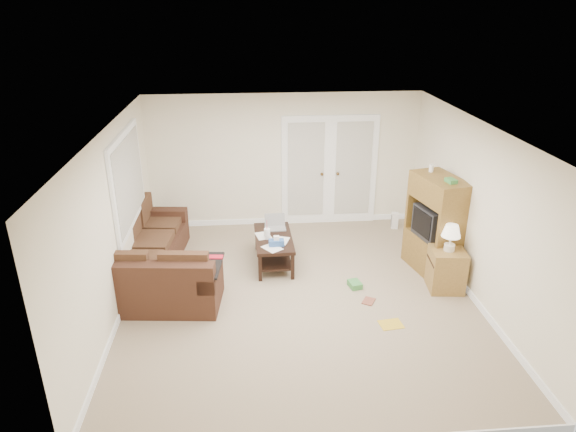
{
  "coord_description": "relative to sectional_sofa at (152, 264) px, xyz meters",
  "views": [
    {
      "loc": [
        -0.72,
        -6.39,
        4.01
      ],
      "look_at": [
        -0.13,
        0.48,
        1.1
      ],
      "focal_mm": 32.0,
      "sensor_mm": 36.0,
      "label": 1
    }
  ],
  "objects": [
    {
      "name": "wall_left",
      "position": [
        -0.32,
        -0.65,
        0.93
      ],
      "size": [
        0.02,
        5.5,
        2.5
      ],
      "primitive_type": "cube",
      "color": "white",
      "rests_on": "floor"
    },
    {
      "name": "tv_armoire",
      "position": [
        4.38,
        0.03,
        0.47
      ],
      "size": [
        0.73,
        1.06,
        1.67
      ],
      "rotation": [
        0.0,
        0.0,
        0.21
      ],
      "color": "brown",
      "rests_on": "floor"
    },
    {
      "name": "space_heater",
      "position": [
        4.24,
        1.66,
        -0.16
      ],
      "size": [
        0.14,
        0.12,
        0.31
      ],
      "primitive_type": "cube",
      "rotation": [
        0.0,
        0.0,
        -0.16
      ],
      "color": "white",
      "rests_on": "floor"
    },
    {
      "name": "floor_book",
      "position": [
        3.1,
        -0.8,
        -0.31
      ],
      "size": [
        0.24,
        0.26,
        0.02
      ],
      "primitive_type": "imported",
      "rotation": [
        0.0,
        0.0,
        -0.53
      ],
      "color": "brown",
      "rests_on": "floor"
    },
    {
      "name": "ceiling",
      "position": [
        2.18,
        -0.65,
        2.18
      ],
      "size": [
        5.0,
        5.5,
        0.02
      ],
      "primitive_type": "cube",
      "color": "white",
      "rests_on": "wall_back"
    },
    {
      "name": "wall_back",
      "position": [
        2.18,
        2.1,
        0.93
      ],
      "size": [
        5.0,
        0.02,
        2.5
      ],
      "primitive_type": "cube",
      "color": "white",
      "rests_on": "floor"
    },
    {
      "name": "window_left",
      "position": [
        -0.28,
        0.35,
        1.23
      ],
      "size": [
        0.05,
        1.92,
        1.42
      ],
      "color": "white",
      "rests_on": "wall_left"
    },
    {
      "name": "floor_greenbox",
      "position": [
        3.05,
        -0.42,
        -0.27
      ],
      "size": [
        0.21,
        0.25,
        0.09
      ],
      "primitive_type": "cube",
      "rotation": [
        0.0,
        0.0,
        0.22
      ],
      "color": "#3E8941",
      "rests_on": "floor"
    },
    {
      "name": "floor",
      "position": [
        2.18,
        -0.65,
        -0.32
      ],
      "size": [
        5.5,
        5.5,
        0.0
      ],
      "primitive_type": "plane",
      "color": "tan",
      "rests_on": "ground"
    },
    {
      "name": "wall_front",
      "position": [
        2.18,
        -3.4,
        0.93
      ],
      "size": [
        5.0,
        0.02,
        2.5
      ],
      "primitive_type": "cube",
      "color": "white",
      "rests_on": "floor"
    },
    {
      "name": "side_cabinet",
      "position": [
        4.38,
        -0.57,
        0.06
      ],
      "size": [
        0.54,
        0.54,
        1.04
      ],
      "rotation": [
        0.0,
        0.0,
        -0.11
      ],
      "color": "olive",
      "rests_on": "floor"
    },
    {
      "name": "coffee_table",
      "position": [
        1.88,
        0.46,
        -0.06
      ],
      "size": [
        0.61,
        1.19,
        0.8
      ],
      "rotation": [
        0.0,
        0.0,
        0.02
      ],
      "color": "black",
      "rests_on": "floor"
    },
    {
      "name": "wall_right",
      "position": [
        4.68,
        -0.65,
        0.93
      ],
      "size": [
        0.02,
        5.5,
        2.5
      ],
      "primitive_type": "cube",
      "color": "white",
      "rests_on": "floor"
    },
    {
      "name": "floor_magazine",
      "position": [
        3.34,
        -1.42,
        -0.31
      ],
      "size": [
        0.33,
        0.28,
        0.01
      ],
      "primitive_type": "cube",
      "rotation": [
        0.0,
        0.0,
        0.13
      ],
      "color": "gold",
      "rests_on": "floor"
    },
    {
      "name": "baseboards",
      "position": [
        2.18,
        -0.65,
        -0.27
      ],
      "size": [
        5.0,
        5.5,
        0.1
      ],
      "primitive_type": null,
      "color": "white",
      "rests_on": "floor"
    },
    {
      "name": "sectional_sofa",
      "position": [
        0.0,
        0.0,
        0.0
      ],
      "size": [
        1.83,
        2.79,
        0.81
      ],
      "rotation": [
        0.0,
        0.0,
        -0.1
      ],
      "color": "#432619",
      "rests_on": "floor"
    },
    {
      "name": "french_doors",
      "position": [
        3.03,
        2.07,
        0.72
      ],
      "size": [
        1.8,
        0.05,
        2.13
      ],
      "color": "white",
      "rests_on": "floor"
    }
  ]
}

